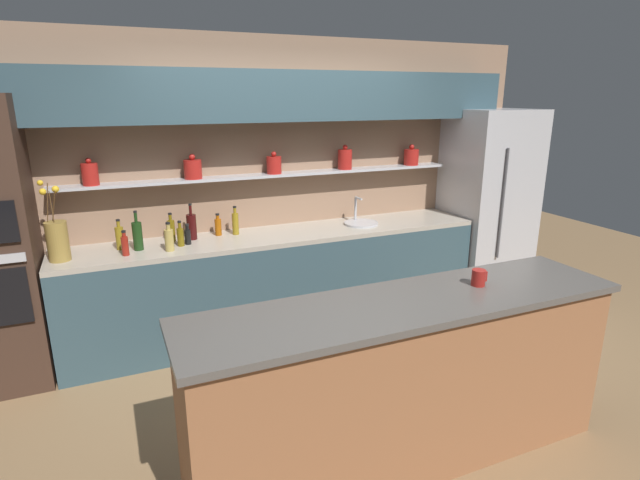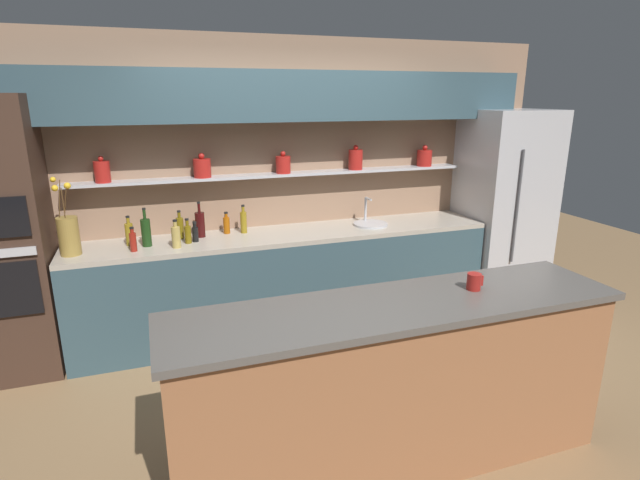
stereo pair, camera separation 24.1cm
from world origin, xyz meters
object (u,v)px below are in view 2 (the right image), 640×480
(bottle_wine_5, at_px, (200,224))
(bottle_spirit_8, at_px, (176,236))
(bottle_sauce_7, at_px, (227,224))
(bottle_oil_0, at_px, (244,221))
(coffee_mug, at_px, (474,282))
(refrigerator, at_px, (503,208))
(bottle_oil_2, at_px, (188,233))
(bottle_sauce_3, at_px, (133,241))
(bottle_wine_4, at_px, (146,232))
(oven_tower, at_px, (2,241))
(bottle_sauce_6, at_px, (195,233))
(flower_vase, at_px, (69,234))
(bottle_oil_1, at_px, (129,234))
(sink_fixture, at_px, (370,223))
(bottle_oil_9, at_px, (180,227))

(bottle_wine_5, bearing_deg, bottle_spirit_8, -129.99)
(bottle_wine_5, bearing_deg, bottle_sauce_7, 8.99)
(bottle_oil_0, relative_size, coffee_mug, 2.50)
(refrigerator, bearing_deg, bottle_wine_5, 176.94)
(bottle_oil_2, relative_size, bottle_sauce_3, 1.07)
(refrigerator, relative_size, bottle_oil_2, 9.39)
(bottle_oil_2, relative_size, bottle_wine_5, 0.68)
(bottle_wine_4, xyz_separation_m, bottle_spirit_8, (0.22, -0.12, -0.03))
(bottle_oil_2, xyz_separation_m, bottle_spirit_8, (-0.10, -0.10, 0.01))
(bottle_sauce_3, bearing_deg, bottle_wine_4, 47.64)
(oven_tower, xyz_separation_m, bottle_wine_4, (1.01, -0.01, -0.02))
(bottle_sauce_6, distance_m, bottle_sauce_7, 0.34)
(bottle_spirit_8, bearing_deg, refrigerator, 1.74)
(flower_vase, height_order, bottle_sauce_6, flower_vase)
(flower_vase, height_order, bottle_spirit_8, flower_vase)
(bottle_oil_0, xyz_separation_m, bottle_wine_5, (-0.38, -0.01, 0.01))
(bottle_oil_1, distance_m, bottle_sauce_3, 0.18)
(bottle_sauce_6, xyz_separation_m, bottle_sauce_7, (0.29, 0.17, 0.01))
(sink_fixture, bearing_deg, bottle_oil_2, -178.32)
(flower_vase, distance_m, bottle_wine_4, 0.56)
(bottle_oil_1, bearing_deg, bottle_spirit_8, -28.51)
(bottle_oil_2, distance_m, bottle_oil_9, 0.17)
(flower_vase, relative_size, bottle_sauce_7, 3.07)
(bottle_spirit_8, distance_m, coffee_mug, 2.34)
(bottle_oil_2, xyz_separation_m, bottle_wine_4, (-0.32, 0.02, 0.04))
(bottle_sauce_7, xyz_separation_m, bottle_oil_9, (-0.40, -0.03, 0.02))
(bottle_oil_0, xyz_separation_m, bottle_spirit_8, (-0.60, -0.27, -0.01))
(bottle_wine_4, relative_size, bottle_spirit_8, 1.38)
(refrigerator, xyz_separation_m, bottle_wine_5, (-3.03, 0.16, 0.05))
(sink_fixture, height_order, bottle_sauce_6, sink_fixture)
(bottle_spirit_8, bearing_deg, bottle_sauce_7, 33.44)
(bottle_oil_1, height_order, bottle_oil_2, bottle_oil_1)
(refrigerator, distance_m, bottle_sauce_3, 3.57)
(oven_tower, bearing_deg, bottle_wine_5, 4.91)
(oven_tower, relative_size, bottle_spirit_8, 9.19)
(bottle_sauce_3, xyz_separation_m, bottle_sauce_7, (0.77, 0.29, -0.00))
(bottle_sauce_3, distance_m, bottle_wine_5, 0.60)
(bottle_oil_0, height_order, coffee_mug, bottle_oil_0)
(bottle_oil_2, bearing_deg, bottle_oil_9, 106.50)
(bottle_wine_5, xyz_separation_m, bottle_spirit_8, (-0.22, -0.26, -0.02))
(bottle_sauce_6, xyz_separation_m, bottle_oil_9, (-0.11, 0.14, 0.03))
(bottle_oil_1, height_order, bottle_spirit_8, bottle_oil_1)
(bottle_wine_5, bearing_deg, refrigerator, -3.06)
(refrigerator, xyz_separation_m, coffee_mug, (-1.70, -1.85, 0.09))
(bottle_wine_4, bearing_deg, bottle_oil_2, -4.27)
(refrigerator, height_order, bottle_wine_5, refrigerator)
(flower_vase, bearing_deg, bottle_spirit_8, -5.63)
(sink_fixture, height_order, bottle_wine_4, bottle_wine_4)
(oven_tower, bearing_deg, bottle_oil_0, 4.07)
(flower_vase, bearing_deg, bottle_oil_1, 15.11)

